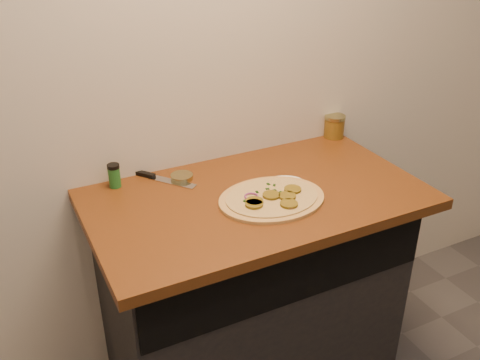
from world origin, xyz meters
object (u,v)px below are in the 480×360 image
pizza (272,198)px  chefs_knife (156,178)px  spice_shaker (114,176)px  salsa_jar (334,126)px

pizza → chefs_knife: 0.46m
chefs_knife → spice_shaker: (-0.15, 0.01, 0.04)m
salsa_jar → chefs_knife: bearing=-177.8°
salsa_jar → spice_shaker: bearing=-178.6°
spice_shaker → pizza: bearing=-37.1°
pizza → chefs_knife: size_ratio=1.61×
spice_shaker → chefs_knife: bearing=-3.1°
chefs_knife → salsa_jar: size_ratio=2.39×
pizza → spice_shaker: spice_shaker is taller
pizza → salsa_jar: size_ratio=3.84×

